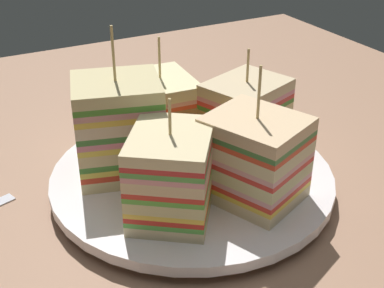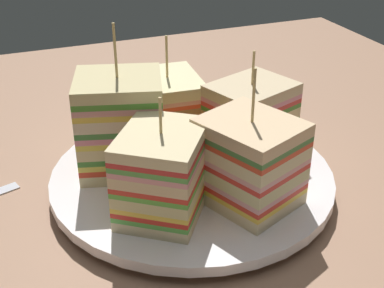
% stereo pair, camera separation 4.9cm
% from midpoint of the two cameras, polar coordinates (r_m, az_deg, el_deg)
% --- Properties ---
extents(ground_plane, '(0.92, 0.94, 0.02)m').
position_cam_midpoint_polar(ground_plane, '(0.52, -2.71, -5.59)').
color(ground_plane, '#9E7359').
extents(plate, '(0.27, 0.27, 0.02)m').
position_cam_midpoint_polar(plate, '(0.50, -2.76, -3.75)').
color(plate, white).
rests_on(plate, ground_plane).
extents(sandwich_wedge_0, '(0.09, 0.09, 0.14)m').
position_cam_midpoint_polar(sandwich_wedge_0, '(0.49, -10.71, 1.67)').
color(sandwich_wedge_0, beige).
rests_on(sandwich_wedge_0, plate).
extents(sandwich_wedge_1, '(0.10, 0.10, 0.10)m').
position_cam_midpoint_polar(sandwich_wedge_1, '(0.43, -5.52, -3.42)').
color(sandwich_wedge_1, beige).
rests_on(sandwich_wedge_1, plate).
extents(sandwich_wedge_2, '(0.09, 0.10, 0.12)m').
position_cam_midpoint_polar(sandwich_wedge_2, '(0.45, 3.67, -1.66)').
color(sandwich_wedge_2, beige).
rests_on(sandwich_wedge_2, plate).
extents(sandwich_wedge_3, '(0.09, 0.08, 0.11)m').
position_cam_midpoint_polar(sandwich_wedge_3, '(0.52, 3.07, 2.82)').
color(sandwich_wedge_3, beige).
rests_on(sandwich_wedge_3, plate).
extents(sandwich_wedge_4, '(0.07, 0.08, 0.11)m').
position_cam_midpoint_polar(sandwich_wedge_4, '(0.54, -5.65, 3.53)').
color(sandwich_wedge_4, beige).
rests_on(sandwich_wedge_4, plate).
extents(chip_pile, '(0.08, 0.07, 0.03)m').
position_cam_midpoint_polar(chip_pile, '(0.48, -1.89, -2.68)').
color(chip_pile, '#E6C77B').
rests_on(chip_pile, plate).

